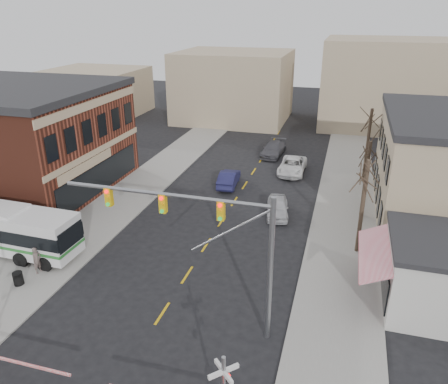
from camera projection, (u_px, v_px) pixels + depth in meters
The scene contains 14 objects.
ground at pixel (147, 337), 22.87m from camera, with size 160.00×160.00×0.00m, color black.
sidewalk_west at pixel (146, 182), 42.94m from camera, with size 5.00×60.00×0.12m, color gray.
sidewalk_east at pixel (345, 204), 38.13m from camera, with size 5.00×60.00×0.12m, color gray.
tree_east_a at pixel (362, 207), 29.46m from camera, with size 0.28×0.28×6.75m.
tree_east_b at pixel (365, 180), 34.77m from camera, with size 0.28×0.28×6.30m.
tree_east_c at pixel (367, 146), 41.62m from camera, with size 0.28×0.28×7.20m.
traffic_signal_mast at pixel (212, 232), 21.43m from camera, with size 10.96×0.30×8.00m.
trash_bin at pixel (18, 278), 26.89m from camera, with size 0.60×0.60×0.84m, color black.
car_a at pixel (277, 207), 35.98m from camera, with size 1.73×4.30×1.47m, color #B7B7BC.
car_b at pixel (229, 178), 41.99m from camera, with size 1.59×4.56×1.50m, color #1B1B45.
car_c at pixel (292, 166), 45.22m from camera, with size 2.55×5.52×1.53m, color white.
car_d at pixel (273, 149), 50.55m from camera, with size 2.14×5.27×1.53m, color #49484E.
pedestrian_near at pixel (37, 260), 27.93m from camera, with size 0.66×0.43×1.80m, color #645450.
pedestrian_far at pixel (64, 238), 30.57m from camera, with size 0.91×0.71×1.87m, color #373861.
Camera 1 is at (8.85, -16.24, 15.98)m, focal length 35.00 mm.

